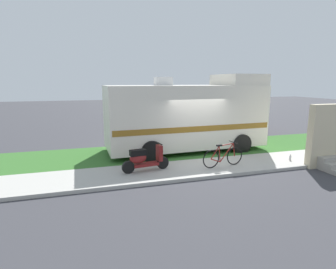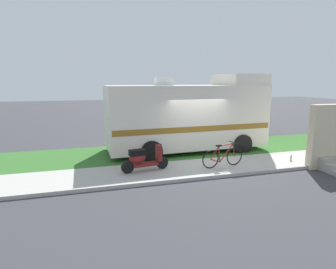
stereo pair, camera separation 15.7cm
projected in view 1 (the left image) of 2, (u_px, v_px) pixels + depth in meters
name	position (u px, v px, depth m)	size (l,w,h in m)	color
ground_plane	(200.00, 160.00, 11.28)	(80.00, 80.00, 0.00)	#38383D
sidewalk	(212.00, 167.00, 10.14)	(24.00, 2.00, 0.12)	#ADAAA3
grass_strip	(187.00, 150.00, 12.68)	(24.00, 3.40, 0.08)	#336628
motorhome_rv	(188.00, 115.00, 12.44)	(7.28, 2.91, 3.55)	silver
scooter	(144.00, 159.00, 9.41)	(1.72, 0.56, 0.97)	black
bicycle	(223.00, 156.00, 9.96)	(1.71, 0.52, 0.89)	black
pickup_truck_near	(225.00, 117.00, 17.49)	(5.59, 2.44, 1.76)	maroon
porch_steps	(333.00, 142.00, 10.18)	(2.00, 1.26, 2.40)	#9E998E
bottle_green	(290.00, 158.00, 10.79)	(0.08, 0.08, 0.23)	#B2B2B7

